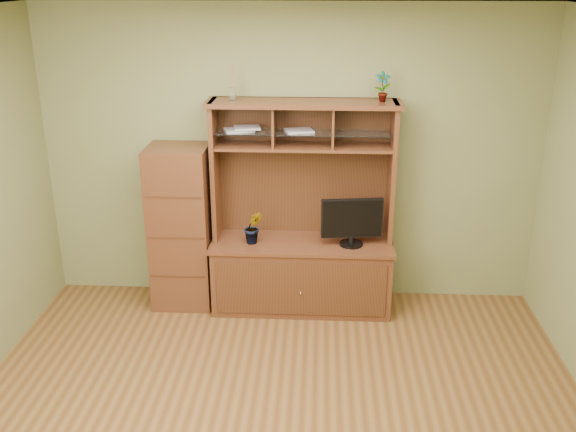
{
  "coord_description": "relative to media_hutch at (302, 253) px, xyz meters",
  "views": [
    {
      "loc": [
        0.27,
        -3.61,
        2.91
      ],
      "look_at": [
        0.02,
        1.2,
        1.08
      ],
      "focal_mm": 40.0,
      "sensor_mm": 36.0,
      "label": 1
    }
  ],
  "objects": [
    {
      "name": "top_plant",
      "position": [
        0.66,
        0.08,
        1.5
      ],
      "size": [
        0.14,
        0.1,
        0.25
      ],
      "primitive_type": "imported",
      "rotation": [
        0.0,
        0.0,
        0.1
      ],
      "color": "#326D26",
      "rests_on": "media_hutch"
    },
    {
      "name": "reed_diffuser",
      "position": [
        -0.6,
        0.08,
        1.49
      ],
      "size": [
        0.06,
        0.06,
        0.3
      ],
      "color": "silver",
      "rests_on": "media_hutch"
    },
    {
      "name": "magazines",
      "position": [
        -0.37,
        0.08,
        1.13
      ],
      "size": [
        0.8,
        0.25,
        0.04
      ],
      "color": "#A2A2A7",
      "rests_on": "media_hutch"
    },
    {
      "name": "side_cabinet",
      "position": [
        -1.1,
        0.01,
        0.23
      ],
      "size": [
        0.54,
        0.49,
        1.5
      ],
      "color": "#4A2715",
      "rests_on": "room"
    },
    {
      "name": "orchid_plant",
      "position": [
        -0.43,
        -0.08,
        0.28
      ],
      "size": [
        0.18,
        0.16,
        0.3
      ],
      "primitive_type": "imported",
      "rotation": [
        0.0,
        0.0,
        0.13
      ],
      "color": "#2E5B1F",
      "rests_on": "media_hutch"
    },
    {
      "name": "media_hutch",
      "position": [
        0.0,
        0.0,
        0.0
      ],
      "size": [
        1.66,
        0.61,
        1.9
      ],
      "color": "#4A2715",
      "rests_on": "room"
    },
    {
      "name": "monitor",
      "position": [
        0.44,
        -0.08,
        0.36
      ],
      "size": [
        0.54,
        0.21,
        0.43
      ],
      "rotation": [
        0.0,
        0.0,
        0.13
      ],
      "color": "black",
      "rests_on": "media_hutch"
    },
    {
      "name": "room",
      "position": [
        -0.12,
        -1.73,
        0.83
      ],
      "size": [
        4.54,
        4.04,
        2.74
      ],
      "color": "brown",
      "rests_on": "ground"
    }
  ]
}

